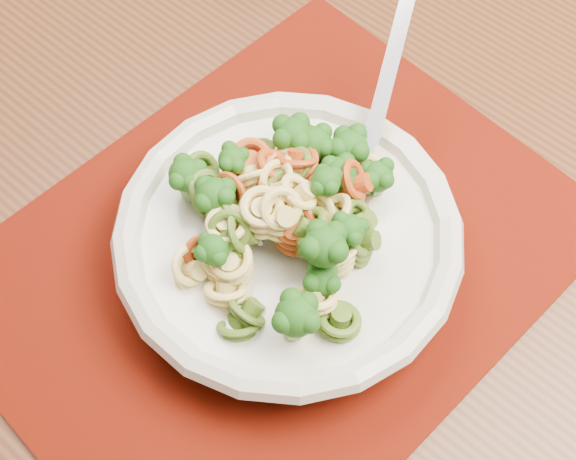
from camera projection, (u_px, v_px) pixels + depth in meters
dining_table at (205, 304)px, 0.65m from camera, size 1.66×1.21×0.73m
placemat at (276, 257)px, 0.57m from camera, size 0.43×0.35×0.00m
pasta_bowl at (288, 239)px, 0.54m from camera, size 0.24×0.24×0.05m
pasta_broccoli_heap at (288, 225)px, 0.52m from camera, size 0.20×0.20×0.06m
fork at (361, 178)px, 0.54m from camera, size 0.16×0.12×0.08m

